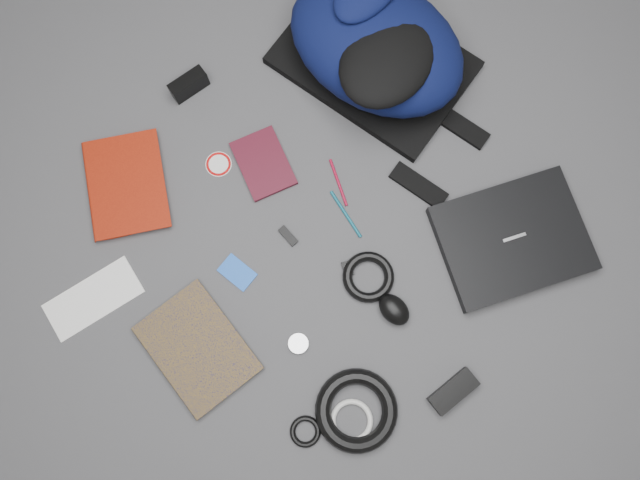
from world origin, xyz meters
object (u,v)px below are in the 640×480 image
mouse (394,310)px  power_brick (453,391)px  backpack (376,44)px  compact_camera (189,85)px  comic_book (164,374)px  dvd_case (263,164)px  laptop (512,239)px  textbook_red (88,192)px

mouse → power_brick: bearing=-96.4°
backpack → compact_camera: backpack is taller
mouse → power_brick: mouse is taller
comic_book → power_brick: 0.70m
backpack → comic_book: backpack is taller
dvd_case → compact_camera: compact_camera is taller
compact_camera → laptop: bearing=-62.7°
backpack → power_brick: size_ratio=4.35×
dvd_case → mouse: bearing=-73.4°
mouse → power_brick: size_ratio=0.72×
dvd_case → compact_camera: (-0.05, 0.28, 0.02)m
comic_book → mouse: (0.55, -0.18, 0.01)m
laptop → textbook_red: bearing=155.6°
backpack → mouse: size_ratio=6.07×
textbook_red → dvd_case: size_ratio=1.55×
backpack → power_brick: backpack is taller
power_brick → backpack: bearing=63.5°
mouse → dvd_case: bearing=89.1°
compact_camera → comic_book: bearing=-128.8°
laptop → backpack: bearing=107.3°
backpack → comic_book: (-0.88, -0.40, -0.10)m
comic_book → power_brick: power_brick is taller
laptop → dvd_case: 0.66m
textbook_red → laptop: bearing=-18.0°
textbook_red → power_brick: bearing=-40.0°
compact_camera → mouse: 0.79m
laptop → textbook_red: (-0.84, 0.69, -0.00)m
laptop → comic_book: bearing=-176.8°
textbook_red → comic_book: textbook_red is taller
mouse → compact_camera: bearing=90.0°
dvd_case → power_brick: bearing=-75.1°
mouse → comic_book: bearing=153.8°
backpack → textbook_red: backpack is taller
backpack → power_brick: 0.88m
textbook_red → comic_book: size_ratio=0.96×
textbook_red → power_brick: same height
comic_book → dvd_case: size_ratio=1.61×
backpack → dvd_case: size_ratio=3.09×
mouse → backpack: bearing=51.7°
laptop → compact_camera: size_ratio=3.51×
backpack → laptop: (0.02, -0.59, -0.09)m
textbook_red → mouse: mouse is taller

